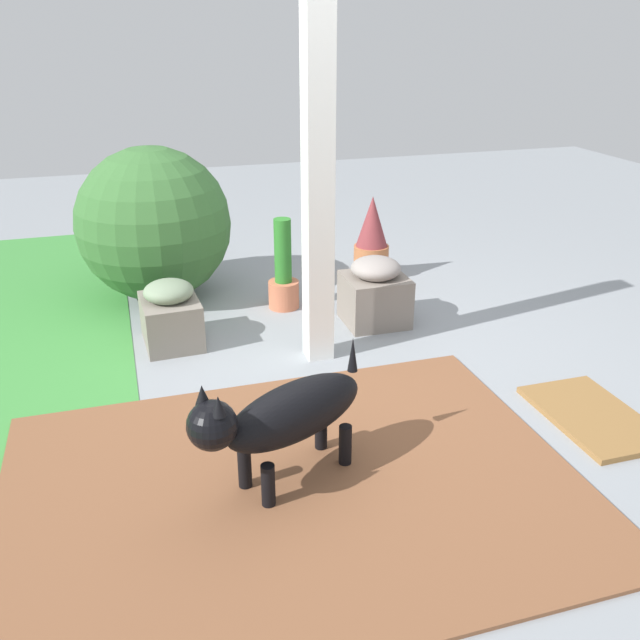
% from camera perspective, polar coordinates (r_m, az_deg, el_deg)
% --- Properties ---
extents(ground_plane, '(12.00, 12.00, 0.00)m').
position_cam_1_polar(ground_plane, '(3.85, 0.04, -4.25)').
color(ground_plane, gray).
extents(brick_path, '(1.80, 2.40, 0.02)m').
position_cam_1_polar(brick_path, '(2.96, -2.16, -13.72)').
color(brick_path, brown).
rests_on(brick_path, ground).
extents(porch_pillar, '(0.15, 0.15, 2.02)m').
position_cam_1_polar(porch_pillar, '(3.68, -0.17, 11.23)').
color(porch_pillar, white).
rests_on(porch_pillar, ground).
extents(stone_planter_nearest, '(0.38, 0.40, 0.45)m').
position_cam_1_polar(stone_planter_nearest, '(4.39, 4.62, 2.33)').
color(stone_planter_nearest, gray).
rests_on(stone_planter_nearest, ground).
extents(stone_planter_mid, '(0.43, 0.35, 0.41)m').
position_cam_1_polar(stone_planter_mid, '(4.19, -12.40, 0.42)').
color(stone_planter_mid, gray).
rests_on(stone_planter_mid, ground).
extents(round_shrub, '(1.06, 1.06, 1.06)m').
position_cam_1_polar(round_shrub, '(4.86, -13.75, 7.82)').
color(round_shrub, '#376731').
rests_on(round_shrub, ground).
extents(terracotta_pot_spiky, '(0.26, 0.26, 0.63)m').
position_cam_1_polar(terracotta_pot_spiky, '(5.17, 4.35, 6.73)').
color(terracotta_pot_spiky, '#B96A3E').
rests_on(terracotta_pot_spiky, ground).
extents(terracotta_pot_tall, '(0.21, 0.21, 0.62)m').
position_cam_1_polar(terracotta_pot_tall, '(4.62, -3.09, 3.65)').
color(terracotta_pot_tall, '#CA6F4D').
rests_on(terracotta_pot_tall, ground).
extents(dog, '(0.51, 0.82, 0.58)m').
position_cam_1_polar(dog, '(2.80, -3.03, -7.97)').
color(dog, black).
rests_on(dog, ground).
extents(doormat, '(0.69, 0.43, 0.03)m').
position_cam_1_polar(doormat, '(3.66, 21.90, -7.49)').
color(doormat, olive).
rests_on(doormat, ground).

